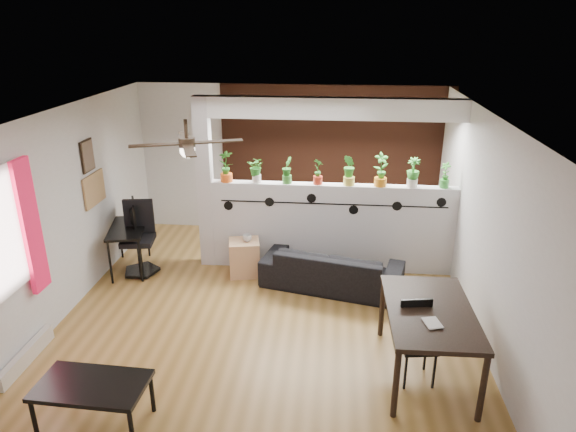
{
  "coord_description": "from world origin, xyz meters",
  "views": [
    {
      "loc": [
        0.83,
        -5.68,
        3.61
      ],
      "look_at": [
        0.22,
        0.6,
        1.18
      ],
      "focal_mm": 32.0,
      "sensor_mm": 36.0,
      "label": 1
    }
  ],
  "objects": [
    {
      "name": "pier_column",
      "position": [
        -1.11,
        1.5,
        1.3
      ],
      "size": [
        0.22,
        0.2,
        2.6
      ],
      "primitive_type": "cube",
      "color": "#BCBCC1",
      "rests_on": "ground"
    },
    {
      "name": "framed_art",
      "position": [
        -2.58,
        0.9,
        1.85
      ],
      "size": [
        0.03,
        0.34,
        0.44
      ],
      "color": "#8C7259",
      "rests_on": "room_shell"
    },
    {
      "name": "partition_wall",
      "position": [
        0.8,
        1.5,
        0.68
      ],
      "size": [
        3.6,
        0.18,
        1.35
      ],
      "primitive_type": "cube",
      "color": "#BCBCC1",
      "rests_on": "ground"
    },
    {
      "name": "computer_desk",
      "position": [
        -2.25,
        1.16,
        0.63
      ],
      "size": [
        0.71,
        1.05,
        0.7
      ],
      "color": "black",
      "rests_on": "ground"
    },
    {
      "name": "coffee_table",
      "position": [
        -1.35,
        -2.02,
        0.42
      ],
      "size": [
        1.03,
        0.6,
        0.47
      ],
      "color": "black",
      "rests_on": "ground"
    },
    {
      "name": "vine_decal",
      "position": [
        0.8,
        1.4,
        1.08
      ],
      "size": [
        3.31,
        0.01,
        0.3
      ],
      "color": "black",
      "rests_on": "partition_wall"
    },
    {
      "name": "folding_chair",
      "position": [
        1.73,
        -0.98,
        0.52
      ],
      "size": [
        0.41,
        0.41,
        0.88
      ],
      "color": "black",
      "rests_on": "ground"
    },
    {
      "name": "book",
      "position": [
        1.75,
        -1.24,
        0.81
      ],
      "size": [
        0.2,
        0.24,
        0.02
      ],
      "primitive_type": "imported",
      "rotation": [
        0.0,
        0.0,
        0.24
      ],
      "color": "gray",
      "rests_on": "dining_table"
    },
    {
      "name": "cup",
      "position": [
        -0.44,
        1.16,
        0.59
      ],
      "size": [
        0.14,
        0.14,
        0.1
      ],
      "primitive_type": "imported",
      "rotation": [
        0.0,
        0.0,
        0.07
      ],
      "color": "gray",
      "rests_on": "cube_shelf"
    },
    {
      "name": "baseboard_heater",
      "position": [
        -2.54,
        -1.2,
        0.09
      ],
      "size": [
        0.08,
        1.0,
        0.18
      ],
      "primitive_type": "cube",
      "color": "silver",
      "rests_on": "ground"
    },
    {
      "name": "brick_panel",
      "position": [
        0.8,
        2.97,
        1.3
      ],
      "size": [
        3.9,
        0.05,
        2.6
      ],
      "primitive_type": "cube",
      "color": "#A34D2F",
      "rests_on": "ground"
    },
    {
      "name": "ceiling_header",
      "position": [
        0.8,
        1.5,
        2.45
      ],
      "size": [
        3.6,
        0.18,
        0.3
      ],
      "primitive_type": "cube",
      "color": "silver",
      "rests_on": "room_shell"
    },
    {
      "name": "potted_plant_6",
      "position": [
        1.93,
        1.5,
        1.58
      ],
      "size": [
        0.26,
        0.23,
        0.43
      ],
      "color": "silver",
      "rests_on": "partition_wall"
    },
    {
      "name": "dining_table",
      "position": [
        1.85,
        -0.94,
        0.71
      ],
      "size": [
        0.91,
        1.47,
        0.8
      ],
      "color": "black",
      "rests_on": "ground"
    },
    {
      "name": "ceiling_fan",
      "position": [
        -0.8,
        -0.3,
        2.31
      ],
      "size": [
        1.19,
        1.19,
        0.43
      ],
      "color": "black",
      "rests_on": "room_shell"
    },
    {
      "name": "corkboard",
      "position": [
        -2.58,
        0.95,
        1.35
      ],
      "size": [
        0.03,
        0.6,
        0.45
      ],
      "primitive_type": "cube",
      "color": "#99744A",
      "rests_on": "room_shell"
    },
    {
      "name": "potted_plant_4",
      "position": [
        1.03,
        1.5,
        1.59
      ],
      "size": [
        0.25,
        0.28,
        0.45
      ],
      "color": "gold",
      "rests_on": "partition_wall"
    },
    {
      "name": "potted_plant_0",
      "position": [
        -0.78,
        1.5,
        1.6
      ],
      "size": [
        0.32,
        0.29,
        0.48
      ],
      "color": "orange",
      "rests_on": "partition_wall"
    },
    {
      "name": "potted_plant_3",
      "position": [
        0.57,
        1.5,
        1.56
      ],
      "size": [
        0.24,
        0.24,
        0.39
      ],
      "color": "red",
      "rests_on": "partition_wall"
    },
    {
      "name": "potted_plant_5",
      "position": [
        1.48,
        1.5,
        1.61
      ],
      "size": [
        0.31,
        0.28,
        0.49
      ],
      "color": "orange",
      "rests_on": "partition_wall"
    },
    {
      "name": "potted_plant_7",
      "position": [
        2.38,
        1.5,
        1.55
      ],
      "size": [
        0.23,
        0.23,
        0.38
      ],
      "color": "#338E34",
      "rests_on": "partition_wall"
    },
    {
      "name": "cube_shelf",
      "position": [
        -0.49,
        1.16,
        0.27
      ],
      "size": [
        0.51,
        0.47,
        0.54
      ],
      "primitive_type": "cube",
      "rotation": [
        0.0,
        0.0,
        0.2
      ],
      "color": "tan",
      "rests_on": "ground"
    },
    {
      "name": "office_chair",
      "position": [
        -2.06,
        1.1,
        0.48
      ],
      "size": [
        0.57,
        0.57,
        1.09
      ],
      "color": "black",
      "rests_on": "ground"
    },
    {
      "name": "potted_plant_1",
      "position": [
        -0.33,
        1.5,
        1.55
      ],
      "size": [
        0.21,
        0.18,
        0.38
      ],
      "color": "silver",
      "rests_on": "partition_wall"
    },
    {
      "name": "room_shell",
      "position": [
        0.0,
        0.0,
        1.3
      ],
      "size": [
        6.3,
        7.1,
        2.9
      ],
      "color": "brown",
      "rests_on": "ground"
    },
    {
      "name": "sofa",
      "position": [
        0.82,
        0.9,
        0.28
      ],
      "size": [
        2.0,
        1.15,
        0.55
      ],
      "primitive_type": "imported",
      "rotation": [
        0.0,
        0.0,
        2.91
      ],
      "color": "black",
      "rests_on": "ground"
    },
    {
      "name": "potted_plant_2",
      "position": [
        0.12,
        1.5,
        1.56
      ],
      "size": [
        0.19,
        0.22,
        0.39
      ],
      "color": "#38802E",
      "rests_on": "partition_wall"
    },
    {
      "name": "monitor",
      "position": [
        -2.25,
        1.31,
        0.79
      ],
      "size": [
        0.33,
        0.18,
        0.19
      ],
      "primitive_type": "imported",
      "rotation": [
        0.0,
        0.0,
        1.97
      ],
      "color": "black",
      "rests_on": "computer_desk"
    }
  ]
}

